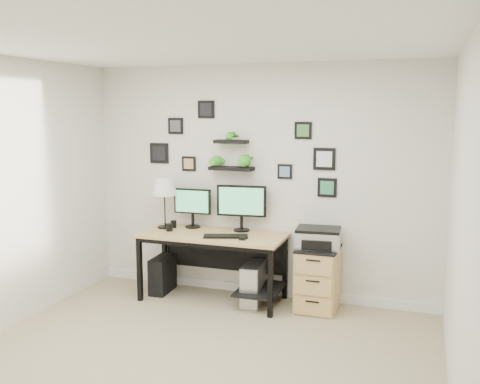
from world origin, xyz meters
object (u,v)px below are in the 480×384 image
at_px(pc_tower_grey, 253,284).
at_px(printer, 318,238).
at_px(monitor_right, 241,204).
at_px(pc_tower_black, 163,274).
at_px(table_lamp, 164,188).
at_px(desk, 217,244).
at_px(monitor_left, 192,205).
at_px(mug, 169,227).
at_px(file_cabinet, 318,278).

bearing_deg(pc_tower_grey, printer, 7.36).
height_order(monitor_right, pc_tower_black, monitor_right).
bearing_deg(table_lamp, pc_tower_black, -102.81).
xyz_separation_m(desk, printer, (1.12, 0.07, 0.15)).
relative_size(pc_tower_grey, printer, 0.97).
bearing_deg(monitor_right, table_lamp, -172.33).
bearing_deg(monitor_right, pc_tower_black, -168.43).
xyz_separation_m(monitor_left, mug, (-0.18, -0.25, -0.22)).
bearing_deg(mug, desk, 6.69).
bearing_deg(desk, pc_tower_grey, -2.98).
distance_m(monitor_right, pc_tower_grey, 0.89).
relative_size(table_lamp, mug, 6.80).
height_order(pc_tower_black, printer, printer).
height_order(monitor_right, file_cabinet, monitor_right).
xyz_separation_m(table_lamp, mug, (0.12, -0.14, -0.42)).
bearing_deg(file_cabinet, table_lamp, 179.38).
height_order(monitor_left, table_lamp, table_lamp).
bearing_deg(pc_tower_black, desk, -4.13).
xyz_separation_m(file_cabinet, printer, (-0.00, 0.01, 0.44)).
distance_m(mug, file_cabinet, 1.74).
xyz_separation_m(mug, pc_tower_grey, (0.98, 0.04, -0.57)).
height_order(pc_tower_grey, printer, printer).
xyz_separation_m(table_lamp, pc_tower_black, (-0.01, -0.07, -1.01)).
xyz_separation_m(pc_tower_grey, file_cabinet, (0.69, 0.08, 0.11)).
bearing_deg(printer, file_cabinet, -63.63).
height_order(desk, mug, mug).
xyz_separation_m(monitor_left, printer, (1.49, -0.12, -0.24)).
distance_m(mug, printer, 1.67).
height_order(monitor_left, printer, monitor_left).
xyz_separation_m(table_lamp, pc_tower_grey, (1.10, -0.10, -0.99)).
bearing_deg(pc_tower_grey, monitor_left, 165.55).
bearing_deg(printer, monitor_left, 175.43).
bearing_deg(mug, printer, 4.48).
xyz_separation_m(monitor_left, pc_tower_black, (-0.31, -0.17, -0.81)).
height_order(monitor_left, monitor_right, monitor_right).
height_order(desk, file_cabinet, desk).
relative_size(monitor_left, monitor_right, 0.81).
distance_m(table_lamp, file_cabinet, 2.00).
xyz_separation_m(table_lamp, printer, (1.79, -0.01, -0.44)).
height_order(mug, file_cabinet, mug).
xyz_separation_m(mug, printer, (1.67, 0.13, -0.02)).
relative_size(table_lamp, printer, 1.21).
distance_m(desk, file_cabinet, 1.16).
relative_size(monitor_right, table_lamp, 0.96).
distance_m(desk, monitor_right, 0.52).
relative_size(desk, table_lamp, 2.75).
bearing_deg(mug, table_lamp, 131.21).
height_order(monitor_right, printer, monitor_right).
relative_size(mug, pc_tower_black, 0.21).
height_order(mug, printer, printer).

